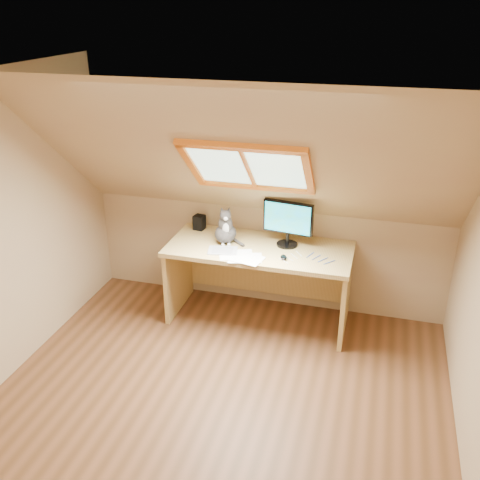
% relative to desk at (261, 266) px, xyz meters
% --- Properties ---
extents(ground, '(3.50, 3.50, 0.00)m').
position_rel_desk_xyz_m(ground, '(-0.02, -1.45, -0.54)').
color(ground, brown).
rests_on(ground, ground).
extents(room_shell, '(3.52, 3.52, 2.41)m').
position_rel_desk_xyz_m(room_shell, '(-0.02, -1.54, 0.89)').
color(room_shell, tan).
rests_on(room_shell, ground).
extents(desk, '(1.69, 0.74, 0.77)m').
position_rel_desk_xyz_m(desk, '(0.00, 0.00, 0.00)').
color(desk, tan).
rests_on(desk, ground).
extents(monitor, '(0.46, 0.20, 0.43)m').
position_rel_desk_xyz_m(monitor, '(0.24, 0.03, 0.48)').
color(monitor, black).
rests_on(monitor, desk).
extents(cat, '(0.26, 0.29, 0.37)m').
position_rel_desk_xyz_m(cat, '(-0.33, -0.05, 0.36)').
color(cat, '#3C3735').
rests_on(cat, desk).
extents(desk_speaker, '(0.11, 0.11, 0.14)m').
position_rel_desk_xyz_m(desk_speaker, '(-0.67, 0.18, 0.30)').
color(desk_speaker, black).
rests_on(desk_speaker, desk).
extents(graphics_tablet, '(0.29, 0.23, 0.01)m').
position_rel_desk_xyz_m(graphics_tablet, '(-0.30, -0.25, 0.24)').
color(graphics_tablet, '#B2B2B7').
rests_on(graphics_tablet, desk).
extents(mouse, '(0.08, 0.11, 0.03)m').
position_rel_desk_xyz_m(mouse, '(0.26, -0.25, 0.25)').
color(mouse, black).
rests_on(mouse, desk).
extents(papers, '(0.35, 0.30, 0.01)m').
position_rel_desk_xyz_m(papers, '(-0.16, -0.33, 0.23)').
color(papers, white).
rests_on(papers, desk).
extents(cables, '(0.51, 0.26, 0.01)m').
position_rel_desk_xyz_m(cables, '(0.47, -0.19, 0.23)').
color(cables, silver).
rests_on(cables, desk).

